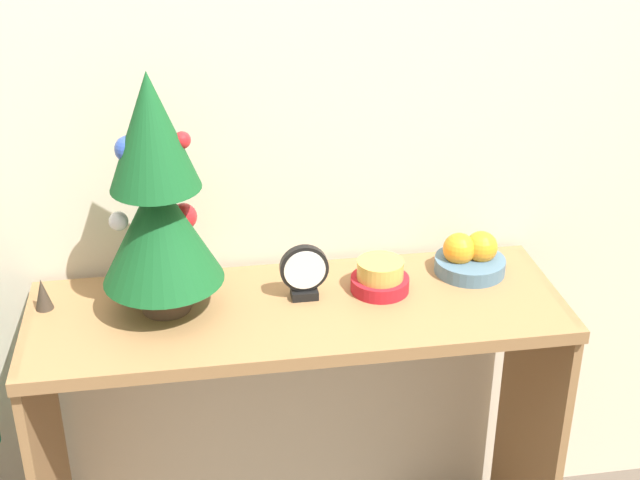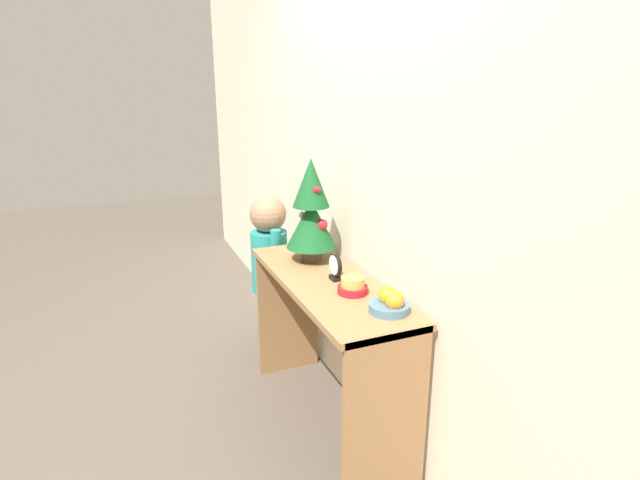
# 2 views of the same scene
# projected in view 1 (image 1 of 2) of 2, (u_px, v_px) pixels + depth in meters

# --- Properties ---
(back_wall) EXTENTS (7.00, 0.05, 2.50)m
(back_wall) POSITION_uv_depth(u_px,v_px,m) (280.00, 73.00, 1.97)
(back_wall) COLOR beige
(back_wall) RESTS_ON ground_plane
(console_table) EXTENTS (1.18, 0.40, 0.80)m
(console_table) POSITION_uv_depth(u_px,v_px,m) (299.00, 376.00, 2.04)
(console_table) COLOR olive
(console_table) RESTS_ON ground_plane
(mini_tree) EXTENTS (0.26, 0.26, 0.53)m
(mini_tree) POSITION_uv_depth(u_px,v_px,m) (157.00, 198.00, 1.82)
(mini_tree) COLOR #4C3828
(mini_tree) RESTS_ON console_table
(fruit_bowl) EXTENTS (0.17, 0.17, 0.10)m
(fruit_bowl) POSITION_uv_depth(u_px,v_px,m) (470.00, 257.00, 2.08)
(fruit_bowl) COLOR #476B84
(fruit_bowl) RESTS_ON console_table
(singing_bowl) EXTENTS (0.13, 0.13, 0.07)m
(singing_bowl) POSITION_uv_depth(u_px,v_px,m) (380.00, 277.00, 2.00)
(singing_bowl) COLOR #AD1923
(singing_bowl) RESTS_ON console_table
(desk_clock) EXTENTS (0.11, 0.04, 0.13)m
(desk_clock) POSITION_uv_depth(u_px,v_px,m) (304.00, 273.00, 1.96)
(desk_clock) COLOR black
(desk_clock) RESTS_ON console_table
(figurine) EXTENTS (0.04, 0.04, 0.07)m
(figurine) POSITION_uv_depth(u_px,v_px,m) (43.00, 294.00, 1.93)
(figurine) COLOR #382D23
(figurine) RESTS_ON console_table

